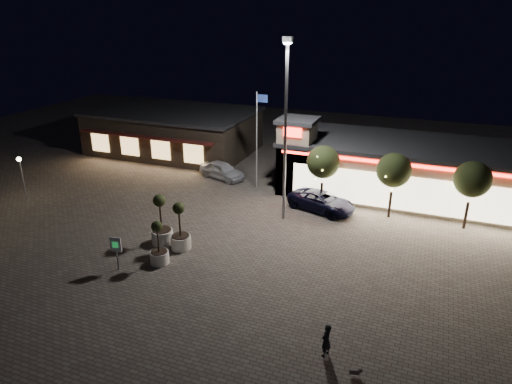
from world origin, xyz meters
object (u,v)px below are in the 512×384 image
at_px(planter_mid, 159,250).
at_px(planter_left, 162,228).
at_px(pickup_truck, 322,201).
at_px(white_sedan, 222,170).
at_px(valet_sign, 116,247).
at_px(pedestrian, 326,340).

bearing_deg(planter_mid, planter_left, 118.43).
distance_m(pickup_truck, white_sedan, 10.48).
distance_m(white_sedan, valet_sign, 16.10).
relative_size(white_sedan, planter_mid, 1.61).
bearing_deg(planter_mid, white_sedan, 101.01).
bearing_deg(pickup_truck, planter_left, 154.79).
distance_m(pickup_truck, planter_mid, 13.03).
distance_m(pedestrian, planter_left, 13.62).
bearing_deg(valet_sign, white_sedan, 93.63).
relative_size(planter_left, planter_mid, 1.22).
bearing_deg(valet_sign, pedestrian, -11.24).
xyz_separation_m(pickup_truck, pedestrian, (3.88, -15.00, 0.08)).
bearing_deg(pickup_truck, valet_sign, 162.67).
bearing_deg(pedestrian, white_sedan, -122.26).
bearing_deg(valet_sign, pickup_truck, 54.69).
height_order(pickup_truck, white_sedan, white_sedan).
relative_size(pickup_truck, valet_sign, 2.47).
relative_size(pedestrian, planter_left, 0.47).
xyz_separation_m(pickup_truck, planter_mid, (-7.02, -10.97, 0.14)).
height_order(pickup_truck, planter_left, planter_left).
bearing_deg(planter_mid, pickup_truck, 57.38).
bearing_deg(pickup_truck, pedestrian, -147.50).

